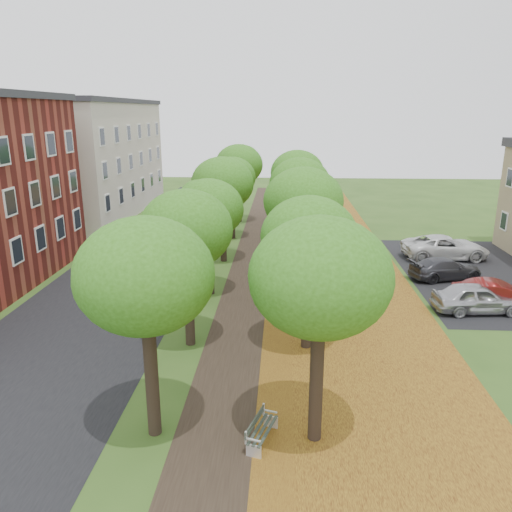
# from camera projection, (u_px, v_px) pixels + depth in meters

# --- Properties ---
(ground) EXTENTS (120.00, 120.00, 0.00)m
(ground) POSITION_uv_depth(u_px,v_px,m) (227.00, 435.00, 15.00)
(ground) COLOR #2D4C19
(ground) RESTS_ON ground
(street_asphalt) EXTENTS (8.00, 70.00, 0.01)m
(street_asphalt) POSITION_uv_depth(u_px,v_px,m) (130.00, 274.00, 29.76)
(street_asphalt) COLOR black
(street_asphalt) RESTS_ON ground
(footpath) EXTENTS (3.20, 70.00, 0.01)m
(footpath) POSITION_uv_depth(u_px,v_px,m) (255.00, 276.00, 29.37)
(footpath) COLOR black
(footpath) RESTS_ON ground
(leaf_verge) EXTENTS (7.50, 70.00, 0.01)m
(leaf_verge) POSITION_uv_depth(u_px,v_px,m) (340.00, 277.00, 29.12)
(leaf_verge) COLOR #A1741D
(leaf_verge) RESTS_ON ground
(parking_lot) EXTENTS (9.00, 16.00, 0.01)m
(parking_lot) POSITION_uv_depth(u_px,v_px,m) (482.00, 275.00, 29.64)
(parking_lot) COLOR black
(parking_lot) RESTS_ON ground
(tree_row_west) EXTENTS (3.77, 33.77, 6.46)m
(tree_row_west) POSITION_uv_depth(u_px,v_px,m) (216.00, 195.00, 28.14)
(tree_row_west) COLOR black
(tree_row_west) RESTS_ON ground
(tree_row_east) EXTENTS (3.77, 33.77, 6.46)m
(tree_row_east) POSITION_uv_depth(u_px,v_px,m) (301.00, 195.00, 27.89)
(tree_row_east) COLOR black
(tree_row_east) RESTS_ON ground
(building_cream) EXTENTS (10.30, 20.30, 10.40)m
(building_cream) POSITION_uv_depth(u_px,v_px,m) (82.00, 158.00, 46.04)
(building_cream) COLOR beige
(building_cream) RESTS_ON ground
(bench) EXTENTS (0.93, 1.68, 0.76)m
(bench) POSITION_uv_depth(u_px,v_px,m) (261.00, 430.00, 14.59)
(bench) COLOR #29342B
(bench) RESTS_ON ground
(car_silver) EXTENTS (4.34, 2.03, 1.44)m
(car_silver) POSITION_uv_depth(u_px,v_px,m) (478.00, 298.00, 23.97)
(car_silver) COLOR #B3B3B8
(car_silver) RESTS_ON ground
(car_red) EXTENTS (4.31, 2.06, 1.36)m
(car_red) POSITION_uv_depth(u_px,v_px,m) (497.00, 295.00, 24.43)
(car_red) COLOR maroon
(car_red) RESTS_ON ground
(car_grey) EXTENTS (4.54, 2.80, 1.23)m
(car_grey) POSITION_uv_depth(u_px,v_px,m) (445.00, 269.00, 28.75)
(car_grey) COLOR #36373C
(car_grey) RESTS_ON ground
(car_white) EXTENTS (5.70, 3.01, 1.53)m
(car_white) POSITION_uv_depth(u_px,v_px,m) (445.00, 247.00, 32.70)
(car_white) COLOR silver
(car_white) RESTS_ON ground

